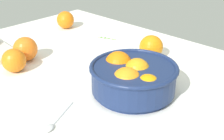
% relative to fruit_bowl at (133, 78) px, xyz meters
% --- Properties ---
extents(ground_plane, '(1.50, 1.07, 0.03)m').
position_rel_fruit_bowl_xyz_m(ground_plane, '(-0.05, -0.05, -0.07)').
color(ground_plane, white).
extents(fruit_bowl, '(0.25, 0.25, 0.11)m').
position_rel_fruit_bowl_xyz_m(fruit_bowl, '(0.00, 0.00, 0.00)').
color(fruit_bowl, navy).
rests_on(fruit_bowl, ground_plane).
extents(loose_orange_0, '(0.08, 0.08, 0.08)m').
position_rel_fruit_bowl_xyz_m(loose_orange_0, '(-0.42, -0.08, -0.01)').
color(loose_orange_0, orange).
rests_on(loose_orange_0, ground_plane).
extents(loose_orange_1, '(0.08, 0.08, 0.08)m').
position_rel_fruit_bowl_xyz_m(loose_orange_1, '(-0.60, 0.24, -0.01)').
color(loose_orange_1, orange).
rests_on(loose_orange_1, ground_plane).
extents(loose_orange_2, '(0.08, 0.08, 0.08)m').
position_rel_fruit_bowl_xyz_m(loose_orange_2, '(-0.11, 0.24, -0.01)').
color(loose_orange_2, orange).
rests_on(loose_orange_2, ground_plane).
extents(loose_orange_3, '(0.08, 0.08, 0.08)m').
position_rel_fruit_bowl_xyz_m(loose_orange_3, '(-0.37, -0.16, -0.01)').
color(loose_orange_3, orange).
rests_on(loose_orange_3, ground_plane).
extents(spoon, '(0.07, 0.14, 0.01)m').
position_rel_fruit_bowl_xyz_m(spoon, '(-0.05, -0.24, -0.05)').
color(spoon, silver).
rests_on(spoon, ground_plane).
extents(herb_sprig_0, '(0.08, 0.03, 0.01)m').
position_rel_fruit_bowl_xyz_m(herb_sprig_0, '(-0.37, 0.27, -0.05)').
color(herb_sprig_0, '#558A3A').
rests_on(herb_sprig_0, ground_plane).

